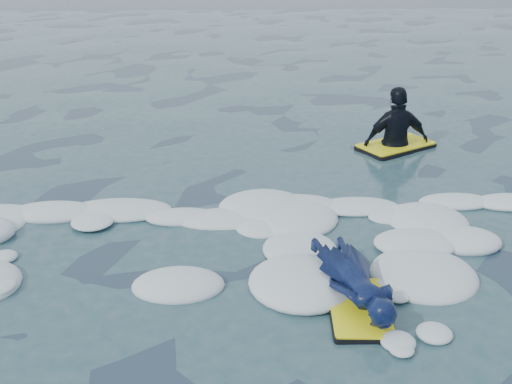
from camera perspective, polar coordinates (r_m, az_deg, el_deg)
The scene contains 4 objects.
ground at distance 6.93m, azimuth -1.81°, elevation -7.48°, with size 120.00×120.00×0.00m, color #18293B.
foam_band at distance 7.84m, azimuth -1.90°, elevation -3.60°, with size 12.00×3.10×0.30m, color silver, non-canonical shape.
prone_woman_unit at distance 6.49m, azimuth 8.86°, elevation -7.93°, with size 0.89×1.66×0.41m.
waiting_rider_unit at distance 10.85m, azimuth 12.32°, elevation 4.22°, with size 1.44×1.23×1.89m.
Camera 1 is at (-0.03, -5.95, 3.55)m, focal length 45.00 mm.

